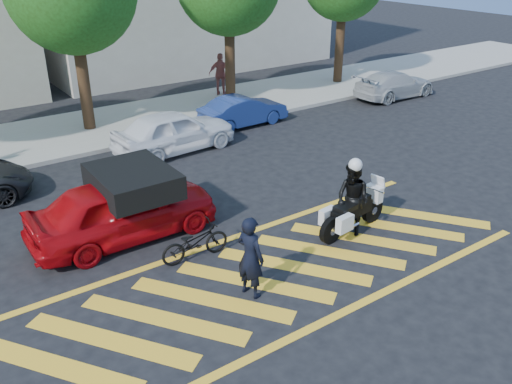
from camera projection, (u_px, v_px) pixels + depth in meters
ground at (276, 273)px, 12.21m from camera, size 90.00×90.00×0.00m
sidewalk at (90, 130)px, 21.05m from camera, size 60.00×5.00×0.15m
crosswalk at (275, 274)px, 12.19m from camera, size 12.33×4.00×0.01m
officer_bike at (250, 257)px, 11.13m from camera, size 0.59×0.76×1.83m
bicycle at (195, 242)px, 12.60m from camera, size 1.71×0.68×0.88m
police_motorcycle at (352, 213)px, 13.67m from camera, size 2.35×0.80×1.04m
officer_moto at (353, 199)px, 13.51m from camera, size 0.81×0.99×1.88m
red_convertible at (123, 209)px, 13.36m from camera, size 4.67×1.90×1.59m
parked_mid_right at (174, 131)px, 18.85m from camera, size 4.48×2.05×1.49m
parked_right at (243, 111)px, 21.51m from camera, size 3.67×1.35×1.20m
parked_far_right at (395, 84)px, 25.27m from camera, size 4.27×1.78×1.23m
pedestrian_right at (221, 74)px, 25.03m from camera, size 1.17×1.07×1.92m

